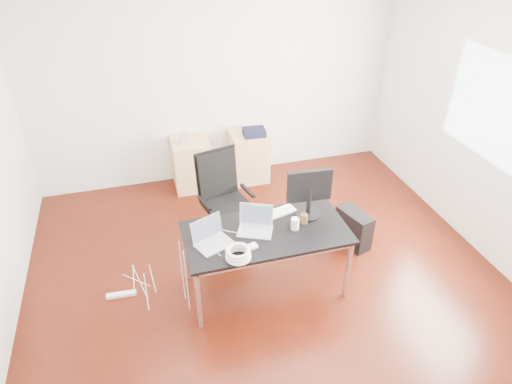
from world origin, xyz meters
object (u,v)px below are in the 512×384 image
object	(u,v)px
desk	(266,236)
office_chair	(223,194)
filing_cabinet_left	(192,164)
filing_cabinet_right	(249,156)
pc_tower	(353,228)

from	to	relation	value
desk	office_chair	world-z (taller)	office_chair
desk	office_chair	xyz separation A→B (m)	(-0.22, 0.95, -0.07)
desk	filing_cabinet_left	distance (m)	2.27
filing_cabinet_left	filing_cabinet_right	distance (m)	0.82
office_chair	filing_cabinet_right	xyz separation A→B (m)	(0.64, 1.26, -0.26)
desk	pc_tower	size ratio (longest dim) A/B	3.56
office_chair	desk	bearing A→B (deg)	-90.14
filing_cabinet_right	office_chair	bearing A→B (deg)	-117.16
filing_cabinet_right	pc_tower	bearing A→B (deg)	-66.77
desk	office_chair	bearing A→B (deg)	103.15
desk	filing_cabinet_left	size ratio (longest dim) A/B	2.29
desk	filing_cabinet_left	xyz separation A→B (m)	(-0.40, 2.21, -0.33)
office_chair	filing_cabinet_left	xyz separation A→B (m)	(-0.18, 1.26, -0.26)
filing_cabinet_right	desk	bearing A→B (deg)	-100.84
office_chair	filing_cabinet_left	size ratio (longest dim) A/B	1.54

